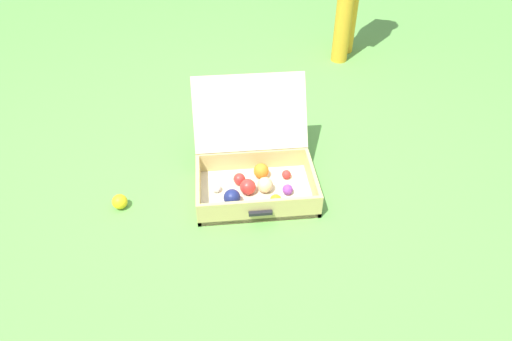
# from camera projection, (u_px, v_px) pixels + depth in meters

# --- Properties ---
(ground_plane) EXTENTS (16.00, 16.00, 0.00)m
(ground_plane) POSITION_uv_depth(u_px,v_px,m) (238.00, 190.00, 2.35)
(ground_plane) COLOR #569342
(open_suitcase) EXTENTS (0.59, 0.64, 0.47)m
(open_suitcase) POSITION_uv_depth(u_px,v_px,m) (254.00, 168.00, 2.31)
(open_suitcase) COLOR beige
(open_suitcase) RESTS_ON ground
(stray_ball_on_grass) EXTENTS (0.07, 0.07, 0.07)m
(stray_ball_on_grass) POSITION_uv_depth(u_px,v_px,m) (120.00, 202.00, 2.23)
(stray_ball_on_grass) COLOR yellow
(stray_ball_on_grass) RESTS_ON ground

